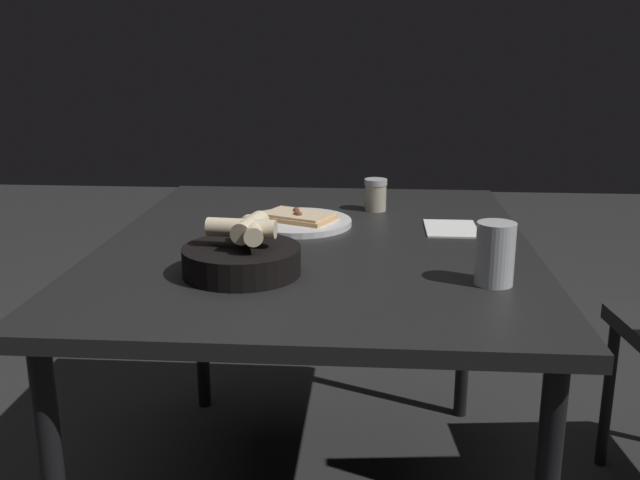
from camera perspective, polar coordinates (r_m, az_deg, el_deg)
dining_table at (r=1.62m, az=-0.19°, el=-1.88°), size 1.16×0.93×0.70m
pizza_plate at (r=1.73m, az=-1.78°, el=1.51°), size 0.26×0.26×0.04m
bread_basket at (r=1.37m, az=-6.13°, el=-1.26°), size 0.22×0.22×0.11m
beer_glass at (r=1.34m, az=13.58°, el=-1.36°), size 0.07×0.07×0.12m
pepper_shaker at (r=1.88m, az=4.38°, el=3.43°), size 0.06×0.06×0.08m
napkin at (r=1.72m, az=10.27°, el=0.89°), size 0.16×0.12×0.00m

